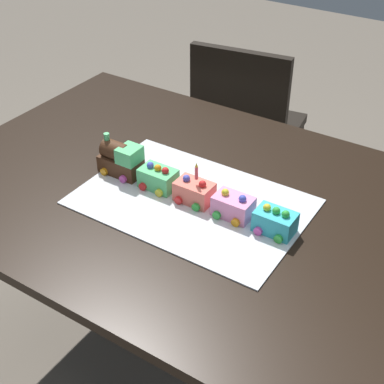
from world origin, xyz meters
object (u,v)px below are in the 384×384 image
object	(u,v)px
cake_car_hopper_turquoise	(275,221)
cake_locomotive	(121,159)
dining_table	(180,218)
cake_car_flatbed_coral	(194,192)
cake_car_tanker_bubblegum	(233,206)
birthday_candle	(196,171)
chair	(246,128)
cake_car_gondola_mint_green	(158,178)

from	to	relation	value
cake_car_hopper_turquoise	cake_locomotive	bearing A→B (deg)	180.00
dining_table	cake_locomotive	bearing A→B (deg)	-169.97
dining_table	cake_car_flatbed_coral	bearing A→B (deg)	-24.90
cake_car_tanker_bubblegum	cake_car_hopper_turquoise	world-z (taller)	same
cake_car_tanker_bubblegum	birthday_candle	size ratio (longest dim) A/B	2.04
cake_car_flatbed_coral	birthday_candle	xyz separation A→B (m)	(0.01, 0.00, 0.07)
dining_table	birthday_candle	distance (m)	0.22
cake_car_flatbed_coral	cake_car_hopper_turquoise	world-z (taller)	same
dining_table	cake_car_tanker_bubblegum	xyz separation A→B (m)	(0.19, -0.03, 0.14)
chair	cake_locomotive	world-z (taller)	same
chair	birthday_candle	world-z (taller)	birthday_candle
dining_table	cake_car_hopper_turquoise	size ratio (longest dim) A/B	14.00
cake_locomotive	cake_car_tanker_bubblegum	world-z (taller)	cake_locomotive
dining_table	birthday_candle	bearing A→B (deg)	-23.06
cake_car_gondola_mint_green	cake_car_flatbed_coral	xyz separation A→B (m)	(0.12, 0.00, -0.00)
cake_locomotive	dining_table	bearing A→B (deg)	10.03
cake_car_gondola_mint_green	dining_table	bearing A→B (deg)	32.40
cake_locomotive	cake_car_tanker_bubblegum	xyz separation A→B (m)	(0.36, -0.00, -0.02)
dining_table	cake_car_gondola_mint_green	bearing A→B (deg)	-147.60
dining_table	cake_car_gondola_mint_green	size ratio (longest dim) A/B	14.00
cake_locomotive	cake_car_flatbed_coral	size ratio (longest dim) A/B	1.40
cake_car_gondola_mint_green	cake_car_tanker_bubblegum	bearing A→B (deg)	0.00
cake_car_tanker_bubblegum	cake_car_hopper_turquoise	xyz separation A→B (m)	(0.12, 0.00, 0.00)
cake_car_tanker_bubblegum	cake_car_gondola_mint_green	bearing A→B (deg)	180.00
cake_car_gondola_mint_green	cake_car_tanker_bubblegum	xyz separation A→B (m)	(0.24, 0.00, -0.00)
chair	cake_car_hopper_turquoise	size ratio (longest dim) A/B	8.60
chair	cake_car_hopper_turquoise	distance (m)	1.06
cake_car_tanker_bubblegum	dining_table	bearing A→B (deg)	170.36
cake_car_gondola_mint_green	cake_car_flatbed_coral	distance (m)	0.12
cake_car_gondola_mint_green	cake_car_flatbed_coral	size ratio (longest dim) A/B	1.00
chair	cake_car_hopper_turquoise	world-z (taller)	chair
cake_car_flatbed_coral	birthday_candle	bearing A→B (deg)	0.00
chair	birthday_candle	distance (m)	0.99
chair	cake_locomotive	size ratio (longest dim) A/B	6.14
cake_car_hopper_turquoise	cake_car_gondola_mint_green	bearing A→B (deg)	180.00
chair	cake_car_flatbed_coral	xyz separation A→B (m)	(0.29, -0.87, 0.30)
cake_locomotive	birthday_candle	world-z (taller)	birthday_candle
dining_table	cake_car_tanker_bubblegum	world-z (taller)	cake_car_tanker_bubblegum
cake_car_hopper_turquoise	cake_car_tanker_bubblegum	bearing A→B (deg)	180.00
birthday_candle	chair	bearing A→B (deg)	109.02
cake_locomotive	cake_car_tanker_bubblegum	bearing A→B (deg)	-0.00
cake_car_flatbed_coral	birthday_candle	size ratio (longest dim) A/B	2.04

